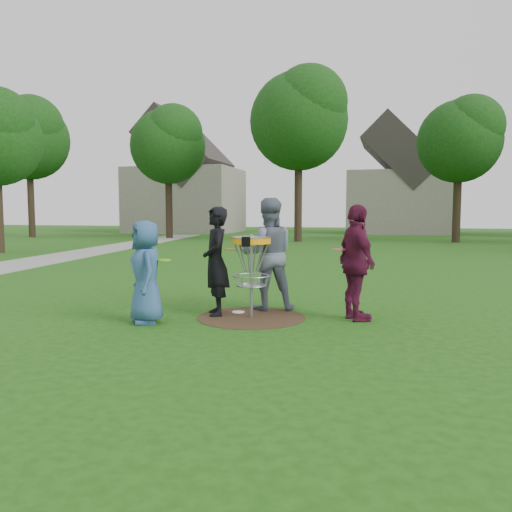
% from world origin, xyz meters
% --- Properties ---
extents(ground, '(100.00, 100.00, 0.00)m').
position_xyz_m(ground, '(0.00, 0.00, 0.00)').
color(ground, '#19470F').
rests_on(ground, ground).
extents(dirt_patch, '(1.80, 1.80, 0.01)m').
position_xyz_m(dirt_patch, '(0.00, 0.00, 0.00)').
color(dirt_patch, '#47331E').
rests_on(dirt_patch, ground).
extents(concrete_path, '(7.75, 39.92, 0.02)m').
position_xyz_m(concrete_path, '(-10.00, 8.00, 0.01)').
color(concrete_path, '#9E9E99').
rests_on(concrete_path, ground).
extents(player_blue, '(0.89, 0.94, 1.62)m').
position_xyz_m(player_blue, '(-1.50, -0.80, 0.81)').
color(player_blue, '#305485').
rests_on(player_blue, ground).
extents(player_black, '(0.70, 0.80, 1.84)m').
position_xyz_m(player_black, '(-0.63, 0.04, 0.92)').
color(player_black, black).
rests_on(player_black, ground).
extents(player_grey, '(1.16, 1.03, 2.00)m').
position_xyz_m(player_grey, '(0.10, 0.75, 1.00)').
color(player_grey, slate).
rests_on(player_grey, ground).
extents(player_maroon, '(0.92, 1.18, 1.87)m').
position_xyz_m(player_maroon, '(1.69, 0.24, 0.93)').
color(player_maroon, '#561330').
rests_on(player_maroon, ground).
extents(disc_on_grass, '(0.22, 0.22, 0.02)m').
position_xyz_m(disc_on_grass, '(-0.33, 0.32, 0.01)').
color(disc_on_grass, white).
rests_on(disc_on_grass, ground).
extents(disc_golf_basket, '(0.66, 0.67, 1.38)m').
position_xyz_m(disc_golf_basket, '(0.00, -0.00, 1.02)').
color(disc_golf_basket, '#9EA0A5').
rests_on(disc_golf_basket, ground).
extents(held_discs, '(2.88, 1.36, 0.25)m').
position_xyz_m(held_discs, '(-0.03, 0.01, 1.12)').
color(held_discs, '#82EE1A').
rests_on(held_discs, ground).
extents(tree_row, '(51.20, 17.42, 9.90)m').
position_xyz_m(tree_row, '(0.44, 20.67, 6.21)').
color(tree_row, '#38281C').
rests_on(tree_row, ground).
extents(house_row, '(44.50, 10.65, 11.62)m').
position_xyz_m(house_row, '(4.78, 33.07, 4.14)').
color(house_row, gray).
rests_on(house_row, ground).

